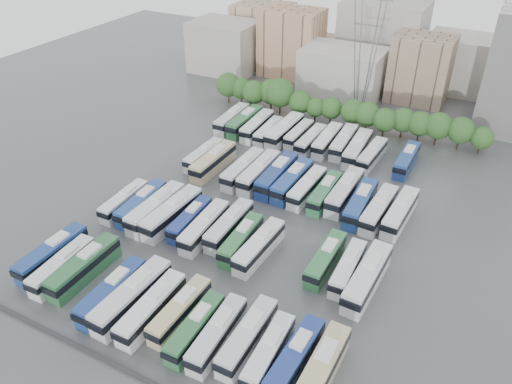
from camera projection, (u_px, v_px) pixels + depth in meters
The scene contains 54 objects.
ground at pixel (253, 222), 83.38m from camera, with size 220.00×220.00×0.00m, color #424447.
parapet at pixel (121, 368), 58.77m from camera, with size 56.00×0.50×0.50m, color #2D2D30.
tree_line at pixel (332, 106), 113.04m from camera, with size 64.69×7.45×8.65m.
city_buildings at pixel (353, 52), 135.30m from camera, with size 102.00×35.00×20.00m.
electricity_pylon at pixel (367, 36), 109.51m from camera, with size 9.00×6.91×33.83m.
bus_r0_s0 at pixel (52, 253), 73.67m from camera, with size 2.75×12.38×3.88m.
bus_r0_s1 at pixel (62, 266), 71.52m from camera, with size 3.15×11.78×3.66m.
bus_r0_s2 at pixel (84, 267), 71.11m from camera, with size 2.83×12.76×4.00m.
bus_r0_s4 at pixel (112, 292), 67.01m from camera, with size 2.86×12.21×3.82m.
bus_r0_s5 at pixel (132, 296), 66.06m from camera, with size 3.38×13.67×4.26m.
bus_r0_s6 at pixel (152, 308), 64.50m from camera, with size 2.80×12.36×3.87m.
bus_r0_s7 at pixel (180, 310), 64.40m from camera, with size 2.68×11.40×3.56m.
bus_r0_s8 at pixel (195, 328), 61.99m from camera, with size 2.60×11.11×3.47m.
bus_r0_s9 at pixel (217, 334), 61.11m from camera, with size 2.94×11.70×3.64m.
bus_r0_s10 at pixel (248, 337), 60.68m from camera, with size 2.62×11.96×3.75m.
bus_r0_s11 at pixel (269, 352), 58.91m from camera, with size 2.79×11.14×3.47m.
bus_r0_s12 at pixel (295, 358), 58.04m from camera, with size 3.11×11.92×3.71m.
bus_r0_s13 at pixel (321, 370), 56.53m from camera, with size 2.93×12.60×3.94m.
bus_r1_s0 at pixel (124, 201), 85.62m from camera, with size 2.75×11.12×3.47m.
bus_r1_s1 at pixel (142, 204), 84.69m from camera, with size 3.17×12.06×3.75m.
bus_r1_s2 at pixel (156, 208), 83.21m from camera, with size 2.99×13.27×4.16m.
bus_r1_s3 at pixel (172, 213), 82.05m from camera, with size 3.51×13.47×4.19m.
bus_r1_s4 at pixel (190, 219), 81.17m from camera, with size 2.92×11.06×3.44m.
bus_r1_s5 at pixel (205, 227), 79.19m from camera, with size 3.19×12.38×3.85m.
bus_r1_s6 at pixel (229, 225), 79.52m from camera, with size 2.80×12.16×3.81m.
bus_r1_s7 at pixel (241, 239), 76.70m from camera, with size 2.94×11.47×3.57m.
bus_r1_s8 at pixel (259, 246), 75.13m from camera, with size 3.18×12.11×3.76m.
bus_r1_s11 at pixel (326, 259), 72.88m from camera, with size 2.56×11.42×3.58m.
bus_r1_s12 at pixel (348, 268), 71.28m from camera, with size 2.64×11.07×3.46m.
bus_r1_s13 at pixel (367, 277), 69.14m from camera, with size 3.48×13.57×4.22m.
bus_r2_s1 at pixel (204, 155), 99.28m from camera, with size 2.74×11.29×3.52m.
bus_r2_s2 at pixel (213, 161), 96.66m from camera, with size 2.99×12.96×4.05m.
bus_r2_s4 at pixel (243, 169), 94.21m from camera, with size 2.92×12.82×4.01m.
bus_r2_s5 at pixel (259, 172), 93.13m from camera, with size 2.89×13.13×4.12m.
bus_r2_s6 at pixel (277, 175), 92.14m from camera, with size 3.18×13.61×4.26m.
bus_r2_s7 at pixel (292, 181), 90.63m from camera, with size 3.12×13.05×4.08m.
bus_r2_s8 at pixel (307, 187), 89.06m from camera, with size 3.06×11.98×3.73m.
bus_r2_s9 at pixel (325, 192), 87.70m from camera, with size 2.62×11.61×3.64m.
bus_r2_s10 at pixel (345, 191), 87.55m from camera, with size 2.98×13.22×4.14m.
bus_r2_s11 at pixel (360, 203), 84.61m from camera, with size 3.12×12.82×4.00m.
bus_r2_s12 at pixel (379, 209), 83.14m from camera, with size 3.37×12.70×3.95m.
bus_r2_s13 at pixel (400, 212), 82.41m from camera, with size 3.41×12.78×3.97m.
bus_r3_s0 at pixel (232, 119), 113.06m from camera, with size 3.07×12.63×3.94m.
bus_r3_s1 at pixel (245, 121), 111.85m from camera, with size 2.88×12.99×4.07m.
bus_r3_s2 at pixel (257, 126), 110.10m from camera, with size 3.18×12.59×3.92m.
bus_r3_s3 at pixel (268, 131), 108.30m from camera, with size 2.76×11.08×3.45m.
bus_r3_s4 at pixel (284, 131), 107.67m from camera, with size 3.27×13.71×4.28m.
bus_r3_s5 at pixel (299, 134), 107.25m from camera, with size 2.57×10.96×3.42m.
bus_r3_s6 at pixel (311, 140), 104.53m from camera, with size 2.82×11.73×3.66m.
bus_r3_s7 at pixel (327, 140), 104.29m from camera, with size 2.97×12.43×3.88m.
bus_r3_s8 at pixel (344, 142), 103.58m from camera, with size 3.28×12.57×3.91m.
bus_r3_s9 at pixel (357, 149), 100.94m from camera, with size 3.39×13.22×4.11m.
bus_r3_s10 at pixel (372, 155), 99.16m from camera, with size 3.15×11.82×3.67m.
bus_r3_s12 at pixel (407, 160), 97.51m from camera, with size 2.71×11.93×3.74m.
Camera 1 is at (31.71, -59.17, 49.72)m, focal length 35.00 mm.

